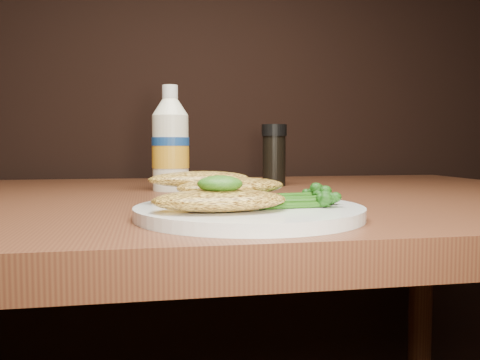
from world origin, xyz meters
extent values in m
cylinder|color=white|center=(-0.02, 0.79, 0.76)|extent=(0.24, 0.24, 0.01)
ellipsoid|color=#E8B749|center=(-0.06, 0.75, 0.77)|extent=(0.13, 0.07, 0.02)
ellipsoid|color=#E8B749|center=(-0.04, 0.81, 0.78)|extent=(0.14, 0.10, 0.02)
ellipsoid|color=#E8B749|center=(-0.07, 0.83, 0.79)|extent=(0.12, 0.07, 0.02)
ellipsoid|color=#0F3808|center=(-0.06, 0.75, 0.79)|extent=(0.05, 0.05, 0.02)
camera|label=1|loc=(-0.13, 0.28, 0.83)|focal=37.34mm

